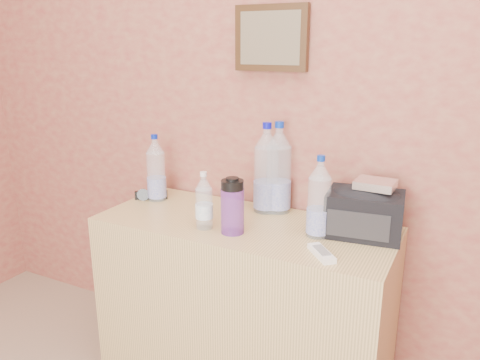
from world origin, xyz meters
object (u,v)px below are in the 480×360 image
Objects in this scene: pet_large_a at (156,171)px; pet_small at (204,204)px; pet_large_b at (266,173)px; ac_remote at (322,253)px; nalgene_bottle at (232,206)px; toiletry_bag at (365,211)px; pet_large_d at (319,201)px; pet_large_c at (278,173)px; sunglasses at (151,195)px; foil_packet at (375,184)px; dresser at (244,305)px.

pet_large_a is 1.35× the size of pet_small.
pet_large_b is 2.72× the size of ac_remote.
pet_large_b is 0.27m from nalgene_bottle.
pet_large_a is at bearing 174.23° from toiletry_bag.
pet_large_a is 0.99× the size of pet_large_d.
pet_large_d is at bearing 16.71° from pet_small.
pet_large_c is at bearing 24.50° from pet_large_b.
nalgene_bottle is at bearing -51.21° from sunglasses.
pet_large_c is 1.26× the size of pet_large_d.
pet_large_d is at bearing -152.12° from foil_packet.
pet_large_c is 1.78× the size of nalgene_bottle.
pet_large_d is 0.21m from ac_remote.
ac_remote is 0.51× the size of toiletry_bag.
sunglasses is at bearing -165.64° from pet_large_a.
nalgene_bottle is 1.46× the size of sunglasses.
nalgene_bottle is 1.57× the size of foil_packet.
toiletry_bag is (0.42, -0.07, -0.07)m from pet_large_b.
pet_large_d is (0.27, -0.15, -0.03)m from pet_large_b.
pet_large_b is at bearing 150.40° from pet_large_d.
pet_large_a reaches higher than nalgene_bottle.
toiletry_bag reaches higher than sunglasses.
ac_remote is (0.35, -0.04, -0.09)m from nalgene_bottle.
pet_small reaches higher than nalgene_bottle.
pet_small is 0.58m from toiletry_bag.
pet_large_c reaches higher than foil_packet.
pet_large_a reaches higher than ac_remote.
foil_packet is at bearing 114.36° from ac_remote.
nalgene_bottle is (-0.06, -0.29, -0.06)m from pet_large_c.
pet_large_b reaches higher than foil_packet.
pet_large_a is 0.94m from foil_packet.
foil_packet is at bearing -11.81° from pet_large_c.
nalgene_bottle reaches higher than dresser.
foil_packet reaches higher than toiletry_bag.
pet_large_d is at bearing -155.66° from toiletry_bag.
toiletry_bag is at bearing 1.06° from pet_large_a.
pet_large_b is 1.76× the size of nalgene_bottle.
sunglasses is (-0.79, 0.06, -0.11)m from pet_large_d.
pet_large_a reaches higher than pet_small.
pet_large_d reaches higher than foil_packet.
ac_remote is 0.27m from toiletry_bag.
ac_remote is (0.06, -0.16, -0.12)m from pet_large_d.
sunglasses is (-0.03, -0.01, -0.11)m from pet_large_a.
pet_large_b is 2.58× the size of sunglasses.
pet_large_d is (0.29, 0.01, 0.49)m from dresser.
foil_packet is at bearing -30.25° from sunglasses.
pet_large_d is 0.20m from foil_packet.
sunglasses is 0.98m from foil_packet.
pet_large_b is 1.24× the size of pet_large_d.
foil_packet is (0.57, 0.21, 0.10)m from pet_small.
pet_large_d is 0.42m from pet_small.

